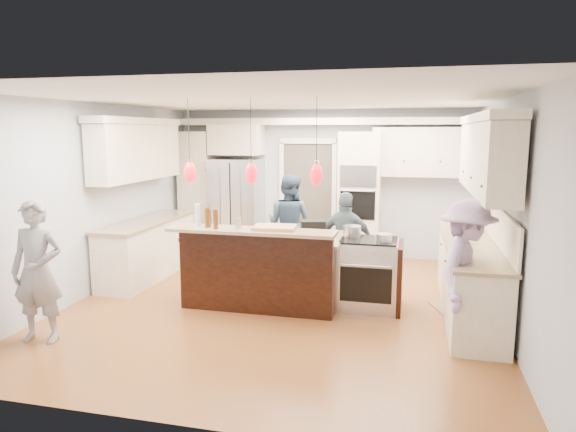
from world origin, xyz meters
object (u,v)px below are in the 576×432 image
(kitchen_island, at_px, (266,267))
(person_far_left, at_px, (289,224))
(person_bar_end, at_px, (37,271))
(refrigerator, at_px, (237,207))
(island_range, at_px, (370,274))

(kitchen_island, relative_size, person_far_left, 1.30)
(kitchen_island, distance_m, person_bar_end, 2.80)
(person_bar_end, height_order, person_far_left, person_far_left)
(kitchen_island, height_order, person_bar_end, person_bar_end)
(person_bar_end, distance_m, person_far_left, 3.95)
(refrigerator, distance_m, person_far_left, 1.64)
(person_far_left, bearing_deg, island_range, 148.96)
(kitchen_island, bearing_deg, person_bar_end, -137.64)
(kitchen_island, relative_size, island_range, 2.28)
(kitchen_island, xyz_separation_m, island_range, (1.41, 0.07, -0.03))
(refrigerator, height_order, island_range, refrigerator)
(island_range, height_order, person_bar_end, person_bar_end)
(kitchen_island, distance_m, person_far_left, 1.56)
(refrigerator, relative_size, person_bar_end, 1.14)
(refrigerator, bearing_deg, person_far_left, -39.40)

